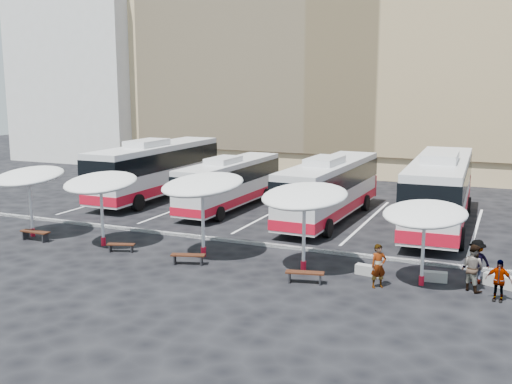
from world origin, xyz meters
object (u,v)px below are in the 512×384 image
at_px(sunshade_3, 304,196).
at_px(passenger_3, 476,262).
at_px(bus_0, 157,168).
at_px(bus_1, 230,182).
at_px(wood_bench_0, 35,233).
at_px(passenger_2, 499,281).
at_px(wood_bench_2, 188,257).
at_px(wood_bench_3, 305,274).
at_px(conc_bench_0, 369,270).
at_px(sunshade_2, 202,185).
at_px(passenger_1, 474,268).
at_px(sunshade_0, 29,177).
at_px(sunshade_1, 101,183).
at_px(bus_3, 440,189).
at_px(passenger_0, 378,266).
at_px(conc_bench_1, 434,276).
at_px(bus_2, 330,187).
at_px(sunshade_4, 425,214).
at_px(wood_bench_1, 121,246).
at_px(conc_bench_2, 501,281).

bearing_deg(sunshade_3, passenger_3, 9.83).
height_order(bus_0, passenger_3, bus_0).
relative_size(bus_1, passenger_3, 5.96).
bearing_deg(passenger_3, wood_bench_0, -27.15).
relative_size(bus_1, passenger_2, 6.78).
bearing_deg(wood_bench_2, wood_bench_3, -3.48).
distance_m(conc_bench_0, passenger_2, 5.24).
distance_m(sunshade_2, passenger_1, 12.14).
height_order(sunshade_3, wood_bench_0, sunshade_3).
relative_size(bus_0, wood_bench_3, 8.18).
xyz_separation_m(sunshade_0, sunshade_1, (4.59, -0.01, -0.03)).
xyz_separation_m(bus_0, sunshade_3, (14.98, -11.83, 1.13)).
distance_m(bus_3, passenger_3, 9.81).
relative_size(bus_1, passenger_0, 6.16).
bearing_deg(passenger_3, conc_bench_1, -17.33).
height_order(bus_2, sunshade_4, bus_2).
bearing_deg(sunshade_2, wood_bench_1, -166.86).
relative_size(sunshade_4, passenger_2, 2.41).
bearing_deg(passenger_2, conc_bench_1, 158.56).
bearing_deg(conc_bench_2, passenger_0, -155.94).
relative_size(conc_bench_1, conc_bench_2, 0.83).
relative_size(bus_1, sunshade_3, 2.46).
distance_m(conc_bench_0, passenger_0, 1.69).
bearing_deg(passenger_3, bus_1, -63.43).
distance_m(bus_3, sunshade_2, 14.02).
distance_m(bus_2, wood_bench_2, 11.71).
bearing_deg(wood_bench_3, bus_0, 139.34).
bearing_deg(passenger_0, bus_0, 107.52).
height_order(conc_bench_2, passenger_3, passenger_3).
bearing_deg(sunshade_3, wood_bench_3, -69.08).
relative_size(bus_0, conc_bench_1, 12.23).
bearing_deg(conc_bench_1, bus_3, 95.76).
height_order(wood_bench_2, wood_bench_3, wood_bench_3).
distance_m(sunshade_4, passenger_0, 2.73).
height_order(wood_bench_3, conc_bench_0, wood_bench_3).
bearing_deg(passenger_1, bus_0, 6.37).
bearing_deg(passenger_1, wood_bench_1, 37.71).
xyz_separation_m(bus_3, sunshade_1, (-14.85, -10.69, 0.97)).
xyz_separation_m(conc_bench_0, passenger_2, (5.08, -1.14, 0.59)).
relative_size(conc_bench_2, passenger_2, 0.81).
relative_size(wood_bench_2, wood_bench_3, 0.98).
bearing_deg(wood_bench_1, bus_2, 56.09).
relative_size(wood_bench_2, passenger_0, 0.89).
bearing_deg(sunshade_3, bus_1, 129.28).
xyz_separation_m(wood_bench_2, passenger_1, (11.90, 1.39, 0.57)).
bearing_deg(bus_2, passenger_3, -43.08).
height_order(bus_0, conc_bench_1, bus_0).
bearing_deg(conc_bench_2, wood_bench_1, -173.77).
bearing_deg(conc_bench_2, sunshade_2, -175.95).
relative_size(conc_bench_2, passenger_0, 0.74).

